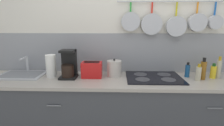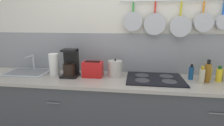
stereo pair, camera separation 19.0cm
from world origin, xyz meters
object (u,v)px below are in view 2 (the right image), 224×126
object	(u,v)px
toaster	(93,69)
kettle	(115,68)
bottle_hot_sauce	(202,76)
paper_towel_roll	(54,65)
coffee_maker	(70,65)
bottle_olive_oil	(208,72)
bottle_dish_soap	(219,75)
bottle_sesame_oil	(209,73)
bottle_vinegar	(191,73)

from	to	relation	value
toaster	kettle	xyz separation A→B (m)	(0.25, 0.06, 0.00)
kettle	bottle_hot_sauce	size ratio (longest dim) A/B	1.12
paper_towel_roll	coffee_maker	bearing A→B (deg)	-3.05
bottle_hot_sauce	bottle_olive_oil	xyz separation A→B (m)	(0.07, 0.05, 0.03)
bottle_olive_oil	bottle_dish_soap	distance (m)	0.14
toaster	bottle_olive_oil	distance (m)	1.23
bottle_sesame_oil	kettle	bearing A→B (deg)	-178.06
paper_towel_roll	bottle_sesame_oil	size ratio (longest dim) A/B	1.59
bottle_hot_sauce	bottle_olive_oil	size ratio (longest dim) A/B	0.76
coffee_maker	bottle_dish_soap	distance (m)	1.63
paper_towel_roll	kettle	xyz separation A→B (m)	(0.72, 0.06, -0.04)
paper_towel_roll	bottle_hot_sauce	size ratio (longest dim) A/B	1.40
toaster	kettle	distance (m)	0.26
bottle_dish_soap	paper_towel_roll	bearing A→B (deg)	-179.56
toaster	bottle_hot_sauce	size ratio (longest dim) A/B	1.32
toaster	bottle_vinegar	distance (m)	1.09
toaster	bottle_vinegar	xyz separation A→B (m)	(1.09, 0.05, -0.01)
bottle_vinegar	kettle	bearing A→B (deg)	179.47
toaster	bottle_dish_soap	distance (m)	1.36
toaster	coffee_maker	bearing A→B (deg)	-177.46
coffee_maker	bottle_olive_oil	bearing A→B (deg)	-0.69
paper_towel_roll	toaster	distance (m)	0.47
bottle_vinegar	bottle_olive_oil	bearing A→B (deg)	-29.39
coffee_maker	toaster	xyz separation A→B (m)	(0.26, 0.01, -0.04)
coffee_maker	bottle_dish_soap	bearing A→B (deg)	0.88
bottle_vinegar	bottle_hot_sauce	distance (m)	0.14
paper_towel_roll	toaster	bearing A→B (deg)	0.08
toaster	bottle_sesame_oil	world-z (taller)	toaster
coffee_maker	bottle_vinegar	bearing A→B (deg)	2.51
kettle	bottle_vinegar	size ratio (longest dim) A/B	1.21
paper_towel_roll	bottle_olive_oil	distance (m)	1.69
bottle_olive_oil	bottle_hot_sauce	bearing A→B (deg)	-144.68
coffee_maker	kettle	world-z (taller)	coffee_maker
coffee_maker	bottle_hot_sauce	distance (m)	1.42
paper_towel_roll	bottle_dish_soap	distance (m)	1.83
toaster	bottle_dish_soap	world-z (taller)	toaster
bottle_hot_sauce	bottle_dish_soap	size ratio (longest dim) A/B	1.09
bottle_sesame_oil	coffee_maker	bearing A→B (deg)	-176.24
bottle_vinegar	toaster	bearing A→B (deg)	-177.50
bottle_dish_soap	toaster	bearing A→B (deg)	-179.44
kettle	bottle_vinegar	world-z (taller)	kettle
toaster	bottle_vinegar	bearing A→B (deg)	2.50
bottle_olive_oil	bottle_vinegar	bearing A→B (deg)	150.61
kettle	bottle_olive_oil	distance (m)	0.98
toaster	bottle_dish_soap	xyz separation A→B (m)	(1.36, 0.01, -0.01)
bottle_vinegar	bottle_dish_soap	bearing A→B (deg)	-7.22
bottle_hot_sauce	bottle_dish_soap	xyz separation A→B (m)	(0.21, 0.09, -0.01)
bottle_sesame_oil	bottle_hot_sauce	bearing A→B (deg)	-129.00
paper_towel_roll	bottle_olive_oil	xyz separation A→B (m)	(1.69, -0.03, -0.02)
bottle_hot_sauce	bottle_olive_oil	bearing A→B (deg)	35.32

